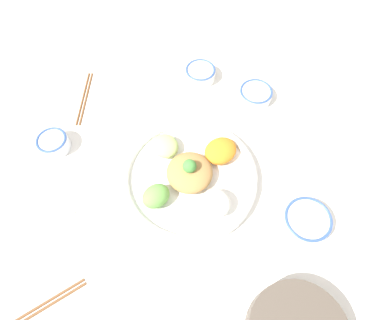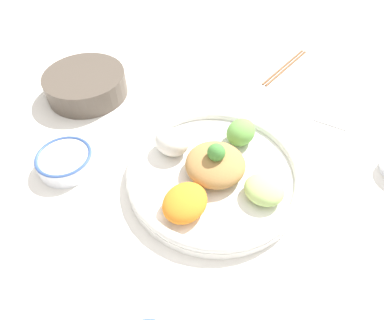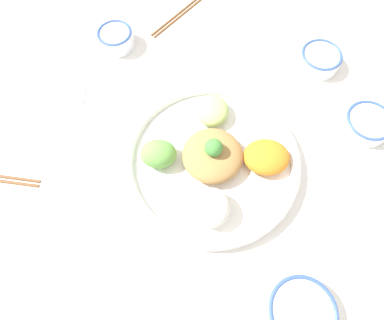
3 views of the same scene
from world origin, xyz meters
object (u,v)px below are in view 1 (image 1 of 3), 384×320
object	(u,v)px
rice_bowl_blue	(307,221)
chopsticks_pair_far	(84,98)
salad_platter	(190,176)
sauce_bowl_dark	(200,73)
rice_bowl_plain	(53,143)
chopsticks_pair_near	(36,310)
serving_spoon_main	(349,179)
sauce_bowl_red	(256,94)
serving_spoon_extra	(58,195)

from	to	relation	value
rice_bowl_blue	chopsticks_pair_far	xyz separation A→B (m)	(0.24, 0.70, -0.02)
salad_platter	rice_bowl_blue	world-z (taller)	salad_platter
rice_bowl_blue	sauce_bowl_dark	distance (m)	0.55
rice_bowl_plain	chopsticks_pair_near	distance (m)	0.43
chopsticks_pair_far	sauce_bowl_dark	bearing A→B (deg)	-75.27
serving_spoon_main	chopsticks_pair_near	bearing A→B (deg)	-140.45
sauce_bowl_dark	salad_platter	bearing A→B (deg)	-170.75
salad_platter	sauce_bowl_red	xyz separation A→B (m)	(0.32, -0.13, -0.00)
serving_spoon_main	serving_spoon_extra	size ratio (longest dim) A/B	1.21
chopsticks_pair_near	serving_spoon_main	distance (m)	0.84
sauce_bowl_red	rice_bowl_plain	xyz separation A→B (m)	(-0.32, 0.52, 0.00)
salad_platter	chopsticks_pair_near	size ratio (longest dim) A/B	2.01
chopsticks_pair_far	serving_spoon_main	xyz separation A→B (m)	(-0.09, -0.81, -0.00)
sauce_bowl_dark	serving_spoon_extra	world-z (taller)	sauce_bowl_dark
sauce_bowl_dark	chopsticks_pair_near	xyz separation A→B (m)	(-0.76, 0.19, -0.02)
serving_spoon_extra	rice_bowl_blue	bearing A→B (deg)	39.30
chopsticks_pair_near	sauce_bowl_red	bearing A→B (deg)	16.03
salad_platter	serving_spoon_extra	xyz separation A→B (m)	(-0.13, 0.33, -0.02)
serving_spoon_main	salad_platter	bearing A→B (deg)	-163.06
salad_platter	chopsticks_pair_far	size ratio (longest dim) A/B	1.73
rice_bowl_plain	chopsticks_pair_far	world-z (taller)	rice_bowl_plain
rice_bowl_plain	chopsticks_pair_far	bearing A→B (deg)	-1.74
chopsticks_pair_far	sauce_bowl_red	bearing A→B (deg)	-88.27
serving_spoon_extra	sauce_bowl_red	bearing A→B (deg)	76.98
salad_platter	chopsticks_pair_near	xyz separation A→B (m)	(-0.40, 0.25, -0.02)
rice_bowl_blue	chopsticks_pair_far	world-z (taller)	rice_bowl_blue
sauce_bowl_dark	chopsticks_pair_near	size ratio (longest dim) A/B	0.54
rice_bowl_blue	serving_spoon_main	distance (m)	0.19
salad_platter	rice_bowl_plain	xyz separation A→B (m)	(0.01, 0.40, -0.00)
salad_platter	serving_spoon_main	distance (m)	0.43
sauce_bowl_red	rice_bowl_plain	distance (m)	0.61
sauce_bowl_dark	rice_bowl_blue	bearing A→B (deg)	-138.17
sauce_bowl_red	sauce_bowl_dark	size ratio (longest dim) A/B	1.05
salad_platter	rice_bowl_blue	xyz separation A→B (m)	(-0.05, -0.31, -0.00)
sauce_bowl_dark	serving_spoon_main	world-z (taller)	sauce_bowl_dark
sauce_bowl_red	chopsticks_pair_near	bearing A→B (deg)	152.39
rice_bowl_blue	serving_spoon_main	bearing A→B (deg)	-34.90
sauce_bowl_red	serving_spoon_main	bearing A→B (deg)	-126.75
rice_bowl_plain	chopsticks_pair_far	distance (m)	0.19
sauce_bowl_red	serving_spoon_extra	bearing A→B (deg)	135.08
serving_spoon_main	serving_spoon_extra	bearing A→B (deg)	-159.74
rice_bowl_blue	salad_platter	bearing A→B (deg)	81.23
chopsticks_pair_far	chopsticks_pair_near	bearing A→B (deg)	-179.03
rice_bowl_blue	serving_spoon_extra	distance (m)	0.64
sauce_bowl_red	rice_bowl_blue	distance (m)	0.41
rice_bowl_blue	rice_bowl_plain	bearing A→B (deg)	85.70
salad_platter	serving_spoon_extra	bearing A→B (deg)	111.70
sauce_bowl_red	rice_bowl_blue	xyz separation A→B (m)	(-0.37, -0.18, 0.00)
sauce_bowl_dark	serving_spoon_extra	distance (m)	0.56
sauce_bowl_red	rice_bowl_blue	bearing A→B (deg)	-153.70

